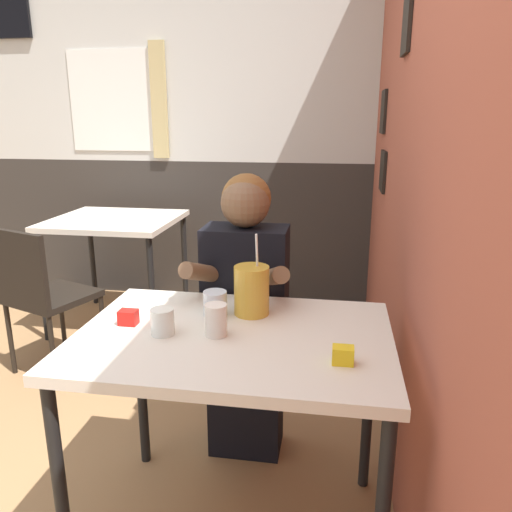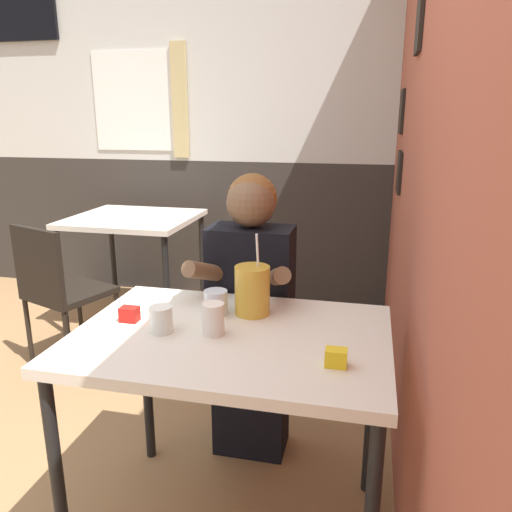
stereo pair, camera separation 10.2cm
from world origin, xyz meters
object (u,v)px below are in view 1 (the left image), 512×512
object	(u,v)px
cocktail_pitcher	(252,290)
chair_near_window	(41,290)
background_table	(115,230)
main_table	(234,356)
person_seated	(246,315)

from	to	relation	value
cocktail_pitcher	chair_near_window	bearing A→B (deg)	149.44
chair_near_window	background_table	bearing A→B (deg)	102.23
main_table	chair_near_window	world-z (taller)	chair_near_window
main_table	person_seated	xyz separation A→B (m)	(-0.05, 0.47, -0.06)
main_table	cocktail_pitcher	distance (m)	0.24
background_table	chair_near_window	world-z (taller)	chair_near_window
background_table	cocktail_pitcher	xyz separation A→B (m)	(1.21, -1.54, 0.17)
main_table	cocktail_pitcher	xyz separation A→B (m)	(0.03, 0.17, 0.16)
chair_near_window	main_table	bearing A→B (deg)	-16.14
background_table	chair_near_window	size ratio (longest dim) A/B	0.96
person_seated	chair_near_window	bearing A→B (deg)	158.91
background_table	chair_near_window	bearing A→B (deg)	-98.07
person_seated	main_table	bearing A→B (deg)	-84.33
background_table	chair_near_window	xyz separation A→B (m)	(-0.11, -0.76, -0.18)
chair_near_window	cocktail_pitcher	bearing A→B (deg)	-10.25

